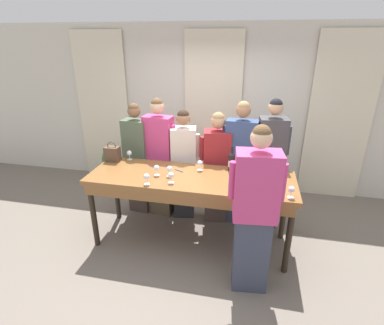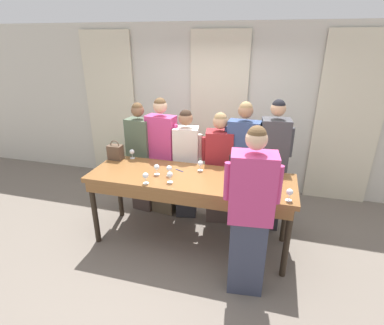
{
  "view_description": "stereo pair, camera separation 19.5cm",
  "coord_description": "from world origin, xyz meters",
  "px_view_note": "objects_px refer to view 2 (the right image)",
  "views": [
    {
      "loc": [
        0.71,
        -3.27,
        2.55
      ],
      "look_at": [
        0.0,
        0.08,
        1.12
      ],
      "focal_mm": 28.0,
      "sensor_mm": 36.0,
      "label": 1
    },
    {
      "loc": [
        0.9,
        -3.23,
        2.55
      ],
      "look_at": [
        0.0,
        0.08,
        1.12
      ],
      "focal_mm": 28.0,
      "sensor_mm": 36.0,
      "label": 2
    }
  ],
  "objects_px": {
    "tasting_bar": "(190,184)",
    "wine_glass_center_mid": "(259,173)",
    "handbag": "(115,152)",
    "wine_glass_back_right": "(256,171)",
    "guest_striped_shirt": "(219,168)",
    "wine_bottle": "(232,162)",
    "wine_glass_front_mid": "(132,152)",
    "wine_glass_back_mid": "(146,176)",
    "wine_glass_back_left": "(200,164)",
    "guest_pink_top": "(162,157)",
    "guest_cream_sweater": "(186,164)",
    "potted_plant": "(117,162)",
    "guest_navy_coat": "(242,164)",
    "wine_glass_by_bottle": "(262,190)",
    "wine_glass_front_right": "(233,184)",
    "wine_glass_center_left": "(169,169)",
    "host_pouring": "(250,215)",
    "guest_olive_jacket": "(141,157)",
    "wine_glass_front_left": "(170,175)",
    "wine_glass_near_host": "(290,192)",
    "wine_glass_center_right": "(157,168)",
    "guest_beige_cap": "(272,166)"
  },
  "relations": [
    {
      "from": "tasting_bar",
      "to": "wine_glass_center_mid",
      "type": "bearing_deg",
      "value": 8.32
    },
    {
      "from": "handbag",
      "to": "wine_glass_back_right",
      "type": "bearing_deg",
      "value": -3.06
    },
    {
      "from": "guest_striped_shirt",
      "to": "wine_bottle",
      "type": "bearing_deg",
      "value": -56.03
    },
    {
      "from": "wine_glass_front_mid",
      "to": "wine_glass_back_mid",
      "type": "height_order",
      "value": "same"
    },
    {
      "from": "wine_glass_back_left",
      "to": "guest_pink_top",
      "type": "bearing_deg",
      "value": 148.18
    },
    {
      "from": "guest_cream_sweater",
      "to": "potted_plant",
      "type": "relative_size",
      "value": 2.61
    },
    {
      "from": "tasting_bar",
      "to": "guest_pink_top",
      "type": "xyz_separation_m",
      "value": [
        -0.61,
        0.65,
        0.05
      ]
    },
    {
      "from": "potted_plant",
      "to": "wine_glass_center_mid",
      "type": "bearing_deg",
      "value": -27.53
    },
    {
      "from": "wine_glass_back_mid",
      "to": "guest_navy_coat",
      "type": "xyz_separation_m",
      "value": [
        1.02,
        0.95,
        -0.13
      ]
    },
    {
      "from": "guest_pink_top",
      "to": "guest_striped_shirt",
      "type": "bearing_deg",
      "value": -0.0
    },
    {
      "from": "wine_glass_back_left",
      "to": "guest_navy_coat",
      "type": "distance_m",
      "value": 0.66
    },
    {
      "from": "wine_glass_by_bottle",
      "to": "guest_pink_top",
      "type": "bearing_deg",
      "value": 147.24
    },
    {
      "from": "wine_glass_front_right",
      "to": "wine_glass_center_left",
      "type": "height_order",
      "value": "same"
    },
    {
      "from": "wine_glass_back_mid",
      "to": "host_pouring",
      "type": "relative_size",
      "value": 0.07
    },
    {
      "from": "wine_glass_front_right",
      "to": "guest_olive_jacket",
      "type": "distance_m",
      "value": 1.76
    },
    {
      "from": "guest_striped_shirt",
      "to": "wine_glass_by_bottle",
      "type": "bearing_deg",
      "value": -56.29
    },
    {
      "from": "potted_plant",
      "to": "guest_striped_shirt",
      "type": "bearing_deg",
      "value": -22.48
    },
    {
      "from": "wine_glass_center_left",
      "to": "wine_glass_center_mid",
      "type": "xyz_separation_m",
      "value": [
        1.08,
        0.15,
        -0.0
      ]
    },
    {
      "from": "wine_glass_front_left",
      "to": "guest_olive_jacket",
      "type": "height_order",
      "value": "guest_olive_jacket"
    },
    {
      "from": "wine_glass_center_mid",
      "to": "wine_glass_by_bottle",
      "type": "relative_size",
      "value": 1.0
    },
    {
      "from": "wine_bottle",
      "to": "potted_plant",
      "type": "relative_size",
      "value": 0.52
    },
    {
      "from": "guest_cream_sweater",
      "to": "guest_olive_jacket",
      "type": "bearing_deg",
      "value": 180.0
    },
    {
      "from": "handbag",
      "to": "wine_glass_center_left",
      "type": "height_order",
      "value": "handbag"
    },
    {
      "from": "wine_glass_front_mid",
      "to": "guest_cream_sweater",
      "type": "relative_size",
      "value": 0.08
    },
    {
      "from": "wine_glass_center_mid",
      "to": "wine_glass_by_bottle",
      "type": "bearing_deg",
      "value": -81.83
    },
    {
      "from": "wine_glass_front_left",
      "to": "wine_glass_center_left",
      "type": "height_order",
      "value": "same"
    },
    {
      "from": "wine_glass_front_left",
      "to": "wine_glass_near_host",
      "type": "xyz_separation_m",
      "value": [
        1.35,
        -0.08,
        0.0
      ]
    },
    {
      "from": "wine_glass_front_left",
      "to": "guest_pink_top",
      "type": "distance_m",
      "value": 0.96
    },
    {
      "from": "wine_glass_front_right",
      "to": "wine_glass_front_mid",
      "type": "bearing_deg",
      "value": 157.93
    },
    {
      "from": "guest_cream_sweater",
      "to": "tasting_bar",
      "type": "bearing_deg",
      "value": -69.8
    },
    {
      "from": "wine_glass_center_right",
      "to": "potted_plant",
      "type": "bearing_deg",
      "value": 133.24
    },
    {
      "from": "handbag",
      "to": "wine_glass_front_mid",
      "type": "xyz_separation_m",
      "value": [
        0.21,
        0.09,
        -0.01
      ]
    },
    {
      "from": "wine_glass_back_left",
      "to": "tasting_bar",
      "type": "bearing_deg",
      "value": -109.1
    },
    {
      "from": "guest_cream_sweater",
      "to": "host_pouring",
      "type": "distance_m",
      "value": 1.63
    },
    {
      "from": "wine_glass_near_host",
      "to": "guest_olive_jacket",
      "type": "relative_size",
      "value": 0.08
    },
    {
      "from": "guest_beige_cap",
      "to": "wine_glass_center_right",
      "type": "bearing_deg",
      "value": -153.63
    },
    {
      "from": "guest_olive_jacket",
      "to": "wine_glass_back_mid",
      "type": "bearing_deg",
      "value": -62.18
    },
    {
      "from": "tasting_bar",
      "to": "wine_bottle",
      "type": "height_order",
      "value": "wine_bottle"
    },
    {
      "from": "wine_glass_center_mid",
      "to": "wine_glass_near_host",
      "type": "height_order",
      "value": "same"
    },
    {
      "from": "guest_cream_sweater",
      "to": "host_pouring",
      "type": "xyz_separation_m",
      "value": [
        1.03,
        -1.26,
        0.08
      ]
    },
    {
      "from": "wine_glass_front_left",
      "to": "guest_navy_coat",
      "type": "distance_m",
      "value": 1.15
    },
    {
      "from": "wine_glass_back_left",
      "to": "wine_glass_near_host",
      "type": "xyz_separation_m",
      "value": [
        1.08,
        -0.51,
        0.0
      ]
    },
    {
      "from": "handbag",
      "to": "wine_glass_back_mid",
      "type": "relative_size",
      "value": 2.05
    },
    {
      "from": "wine_glass_front_left",
      "to": "guest_beige_cap",
      "type": "height_order",
      "value": "guest_beige_cap"
    },
    {
      "from": "tasting_bar",
      "to": "guest_striped_shirt",
      "type": "distance_m",
      "value": 0.7
    },
    {
      "from": "wine_glass_front_left",
      "to": "wine_glass_back_right",
      "type": "bearing_deg",
      "value": 22.18
    },
    {
      "from": "wine_glass_center_left",
      "to": "wine_glass_by_bottle",
      "type": "distance_m",
      "value": 1.17
    },
    {
      "from": "guest_navy_coat",
      "to": "potted_plant",
      "type": "xyz_separation_m",
      "value": [
        -2.46,
        0.88,
        -0.59
      ]
    },
    {
      "from": "guest_pink_top",
      "to": "potted_plant",
      "type": "relative_size",
      "value": 2.83
    },
    {
      "from": "wine_glass_front_right",
      "to": "wine_glass_back_left",
      "type": "height_order",
      "value": "same"
    }
  ]
}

